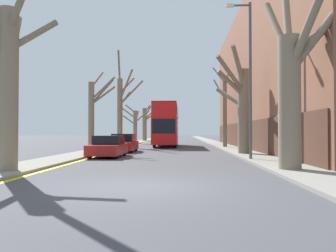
# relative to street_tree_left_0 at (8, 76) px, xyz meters

# --- Properties ---
(ground_plane) EXTENTS (300.00, 300.00, 0.00)m
(ground_plane) POSITION_rel_street_tree_left_0_xyz_m (5.48, -2.79, -3.73)
(ground_plane) COLOR #424247
(sidewalk_left) EXTENTS (2.26, 120.00, 0.12)m
(sidewalk_left) POSITION_rel_street_tree_left_0_xyz_m (-0.26, 47.21, -3.67)
(sidewalk_left) COLOR gray
(sidewalk_left) RESTS_ON ground
(sidewalk_right) EXTENTS (2.26, 120.00, 0.12)m
(sidewalk_right) POSITION_rel_street_tree_left_0_xyz_m (11.22, 47.21, -3.67)
(sidewalk_right) COLOR gray
(sidewalk_right) RESTS_ON ground
(building_facade_right) EXTENTS (10.08, 37.47, 13.96)m
(building_facade_right) POSITION_rel_street_tree_left_0_xyz_m (17.34, 19.00, 3.24)
(building_facade_right) COLOR brown
(building_facade_right) RESTS_ON ground
(kerb_line_stripe) EXTENTS (0.24, 120.00, 0.01)m
(kerb_line_stripe) POSITION_rel_street_tree_left_0_xyz_m (1.05, 47.21, -3.73)
(kerb_line_stripe) COLOR yellow
(kerb_line_stripe) RESTS_ON ground
(street_tree_left_0) EXTENTS (3.90, 3.45, 7.40)m
(street_tree_left_0) POSITION_rel_street_tree_left_0_xyz_m (0.00, 0.00, 0.00)
(street_tree_left_0) COLOR #7A6B56
(street_tree_left_0) RESTS_ON ground
(street_tree_left_1) EXTENTS (2.08, 2.60, 6.33)m
(street_tree_left_1) POSITION_rel_street_tree_left_0_xyz_m (0.16, 11.36, -0.71)
(street_tree_left_1) COLOR #7A6B56
(street_tree_left_1) RESTS_ON ground
(street_tree_left_2) EXTENTS (2.79, 3.06, 9.90)m
(street_tree_left_2) POSITION_rel_street_tree_left_0_xyz_m (0.13, 22.29, 0.52)
(street_tree_left_2) COLOR #7A6B56
(street_tree_left_2) RESTS_ON ground
(street_tree_left_3) EXTENTS (4.29, 3.14, 5.56)m
(street_tree_left_3) POSITION_rel_street_tree_left_0_xyz_m (-0.07, 33.65, -1.01)
(street_tree_left_3) COLOR #7A6B56
(street_tree_left_3) RESTS_ON ground
(street_tree_left_4) EXTENTS (3.24, 2.23, 6.26)m
(street_tree_left_4) POSITION_rel_street_tree_left_0_xyz_m (0.18, 44.99, -0.44)
(street_tree_left_4) COLOR #7A6B56
(street_tree_left_4) RESTS_ON ground
(street_tree_right_0) EXTENTS (3.22, 4.21, 7.66)m
(street_tree_right_0) POSITION_rel_street_tree_left_0_xyz_m (11.09, 1.01, -0.20)
(street_tree_right_0) COLOR #7A6B56
(street_tree_right_0) RESTS_ON ground
(street_tree_right_1) EXTENTS (2.59, 3.91, 7.28)m
(street_tree_right_1) POSITION_rel_street_tree_left_0_xyz_m (10.76, 10.60, -0.21)
(street_tree_right_1) COLOR #7A6B56
(street_tree_right_1) RESTS_ON ground
(street_tree_right_2) EXTENTS (1.52, 2.57, 8.41)m
(street_tree_right_2) POSITION_rel_street_tree_left_0_xyz_m (10.91, 21.02, 0.22)
(street_tree_right_2) COLOR #7A6B56
(street_tree_right_2) RESTS_ON ground
(double_decker_bus) EXTENTS (2.50, 10.10, 4.60)m
(double_decker_bus) POSITION_rel_street_tree_left_0_xyz_m (4.88, 24.02, -1.13)
(double_decker_bus) COLOR red
(double_decker_bus) RESTS_ON ground
(parked_car_0) EXTENTS (1.88, 4.11, 1.36)m
(parked_car_0) POSITION_rel_street_tree_left_0_xyz_m (1.96, 8.42, -3.09)
(parked_car_0) COLOR maroon
(parked_car_0) RESTS_ON ground
(parked_car_1) EXTENTS (1.85, 4.34, 1.45)m
(parked_car_1) POSITION_rel_street_tree_left_0_xyz_m (1.96, 13.81, -3.05)
(parked_car_1) COLOR maroon
(parked_car_1) RESTS_ON ground
(lamp_post) EXTENTS (1.40, 0.20, 8.76)m
(lamp_post) POSITION_rel_street_tree_left_0_xyz_m (10.33, 5.97, 1.12)
(lamp_post) COLOR #4C4F54
(lamp_post) RESTS_ON ground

